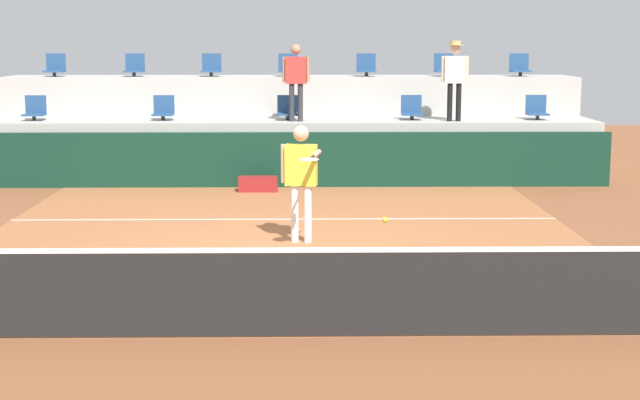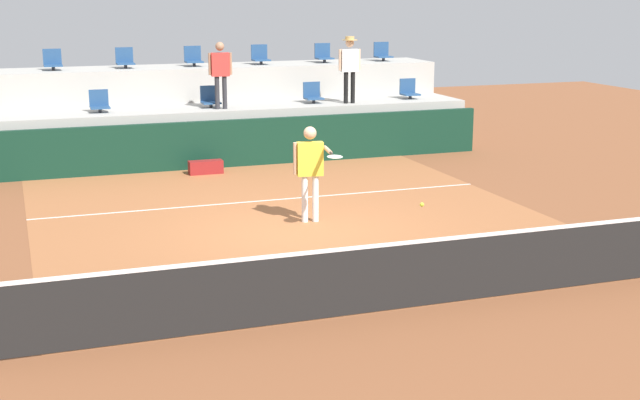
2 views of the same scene
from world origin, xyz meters
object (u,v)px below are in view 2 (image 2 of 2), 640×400
Objects in this scene: stadium_chair_lower_center at (210,98)px; stadium_chair_upper_far_right at (382,53)px; stadium_chair_upper_left at (53,61)px; stadium_chair_upper_mid_right at (260,56)px; tennis_ball at (422,205)px; stadium_chair_lower_far_right at (409,90)px; stadium_chair_upper_right at (323,55)px; equipment_bag at (206,167)px; stadium_chair_lower_right at (313,94)px; tennis_player at (311,164)px; stadium_chair_lower_left at (99,103)px; stadium_chair_upper_center at (193,58)px; spectator_with_hat at (350,63)px; stadium_chair_upper_mid_left at (125,60)px; spectator_leaning_on_rail at (220,69)px.

stadium_chair_upper_far_right reaches higher than stadium_chair_lower_center.
stadium_chair_upper_mid_right is at bearing 0.00° from stadium_chair_upper_left.
stadium_chair_lower_far_right is at bearing 66.18° from tennis_ball.
stadium_chair_upper_mid_right is 1.79m from stadium_chair_upper_right.
equipment_bag is at bearing 104.65° from tennis_ball.
stadium_chair_upper_mid_right is (-0.86, 1.80, 0.85)m from stadium_chair_lower_right.
stadium_chair_lower_left is at bearing 113.70° from tennis_player.
stadium_chair_upper_center is 4.12m from spectator_with_hat.
stadium_chair_lower_center is 1.00× the size of stadium_chair_upper_center.
stadium_chair_lower_right is at bearing 155.52° from spectator_with_hat.
stadium_chair_upper_mid_left is 3.55m from stadium_chair_upper_mid_right.
spectator_leaning_on_rail reaches higher than tennis_ball.
tennis_ball is (-1.31, -9.03, -0.68)m from stadium_chair_lower_right.
stadium_chair_upper_left and stadium_chair_upper_mid_right have the same top height.
stadium_chair_lower_left is 1.00× the size of stadium_chair_lower_right.
stadium_chair_lower_left is 2.18m from stadium_chair_upper_left.
stadium_chair_upper_mid_left is 5.68m from spectator_with_hat.
stadium_chair_upper_far_right is (5.31, 1.80, 0.85)m from stadium_chair_lower_center.
stadium_chair_lower_right and stadium_chair_lower_far_right have the same top height.
spectator_with_hat is (0.84, -0.38, 0.79)m from stadium_chair_lower_right.
stadium_chair_upper_left is at bearing 149.49° from spectator_leaning_on_rail.
stadium_chair_lower_left is 3.08m from equipment_bag.
spectator_leaning_on_rail is 2.09× the size of equipment_bag.
spectator_leaning_on_rail reaches higher than stadium_chair_upper_mid_right.
stadium_chair_upper_right is 9.17m from tennis_player.
spectator_leaning_on_rail is (-3.39, -2.18, -0.12)m from stadium_chair_upper_right.
stadium_chair_lower_right is 7.08m from tennis_player.
stadium_chair_lower_center is 1.00× the size of stadium_chair_upper_mid_left.
equipment_bag is at bearing -116.51° from spectator_leaning_on_rail.
stadium_chair_upper_left is 5.19m from equipment_bag.
spectator_with_hat reaches higher than stadium_chair_lower_left.
stadium_chair_upper_far_right is (7.94, 1.80, 0.85)m from stadium_chair_lower_left.
stadium_chair_lower_center is at bearing 180.00° from stadium_chair_lower_right.
stadium_chair_lower_center is at bearing 73.44° from equipment_bag.
stadium_chair_lower_right is 3.92m from equipment_bag.
spectator_leaning_on_rail reaches higher than stadium_chair_upper_center.
spectator_leaning_on_rail is (3.71, -2.18, -0.12)m from stadium_chair_upper_left.
tennis_player is at bearing -87.84° from stadium_chair_upper_center.
stadium_chair_lower_center is at bearing -153.23° from stadium_chair_upper_right.
stadium_chair_lower_center is 1.00× the size of stadium_chair_lower_far_right.
stadium_chair_upper_mid_right reaches higher than stadium_chair_lower_left.
stadium_chair_lower_far_right is (2.67, 0.00, 0.00)m from stadium_chair_lower_right.
stadium_chair_upper_center is (-0.02, 1.80, 0.85)m from stadium_chair_lower_center.
spectator_leaning_on_rail reaches higher than stadium_chair_lower_far_right.
stadium_chair_upper_mid_left reaches higher than tennis_player.
stadium_chair_upper_center is 1.80m from stadium_chair_upper_mid_right.
stadium_chair_upper_far_right is 5.58m from spectator_leaning_on_rail.
spectator_with_hat reaches higher than spectator_leaning_on_rail.
stadium_chair_lower_left is at bearing -145.40° from stadium_chair_upper_center.
stadium_chair_lower_center is at bearing -161.29° from stadium_chair_upper_far_right.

